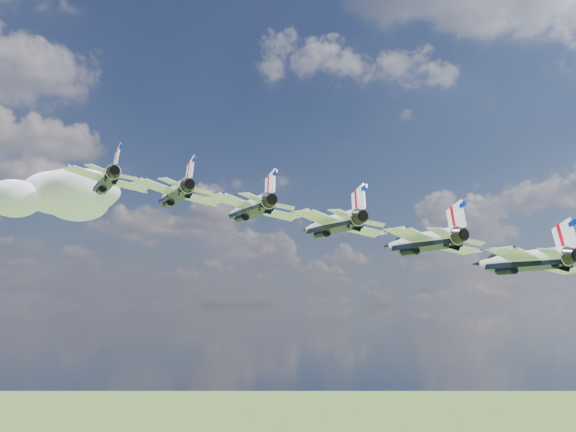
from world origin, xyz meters
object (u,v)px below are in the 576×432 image
jet_0 (105,181)px  jet_4 (419,241)px  jet_5 (518,260)px  jet_3 (330,224)px  jet_1 (173,194)px  jet_2 (248,208)px

jet_0 → jet_4: size_ratio=1.00×
jet_5 → jet_3: bearing=137.1°
jet_0 → jet_1: jet_0 is taller
jet_4 → jet_3: bearing=137.1°
jet_5 → jet_2: bearing=137.1°
jet_2 → jet_3: 11.14m
jet_2 → jet_4: (13.92, -16.68, -4.96)m
jet_1 → jet_0: bearing=137.1°
jet_1 → jet_3: size_ratio=1.00×
jet_3 → jet_5: jet_3 is taller
jet_5 → jet_1: bearing=137.1°
jet_1 → jet_4: bearing=-42.9°
jet_0 → jet_1: (6.96, -8.34, -2.48)m
jet_3 → jet_4: size_ratio=1.00×
jet_3 → jet_4: bearing=-42.9°
jet_1 → jet_4: size_ratio=1.00×
jet_1 → jet_3: 22.28m
jet_4 → jet_5: size_ratio=1.00×
jet_4 → jet_2: bearing=137.1°
jet_4 → jet_0: bearing=137.1°
jet_1 → jet_4: 33.42m
jet_2 → jet_3: bearing=-42.9°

